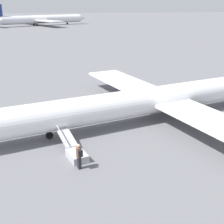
# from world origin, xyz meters

# --- Properties ---
(ground_plane) EXTENTS (600.00, 600.00, 0.00)m
(ground_plane) POSITION_xyz_m (0.00, 0.00, 0.00)
(ground_plane) COLOR slate
(airplane_main) EXTENTS (34.12, 26.90, 6.24)m
(airplane_main) POSITION_xyz_m (-0.91, -0.28, 1.86)
(airplane_main) COLOR white
(airplane_main) RESTS_ON ground
(airplane_far_right) EXTENTS (43.53, 34.63, 9.37)m
(airplane_far_right) POSITION_xyz_m (15.26, -125.62, 2.78)
(airplane_far_right) COLOR silver
(airplane_far_right) RESTS_ON ground
(boarding_stairs) EXTENTS (2.18, 4.13, 1.60)m
(boarding_stairs) POSITION_xyz_m (7.28, 6.18, 0.36)
(boarding_stairs) COLOR #B2B2B7
(boarding_stairs) RESTS_ON ground
(passenger) EXTENTS (0.42, 0.57, 1.74)m
(passenger) POSITION_xyz_m (7.09, 7.94, 1.00)
(passenger) COLOR #23232D
(passenger) RESTS_ON ground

